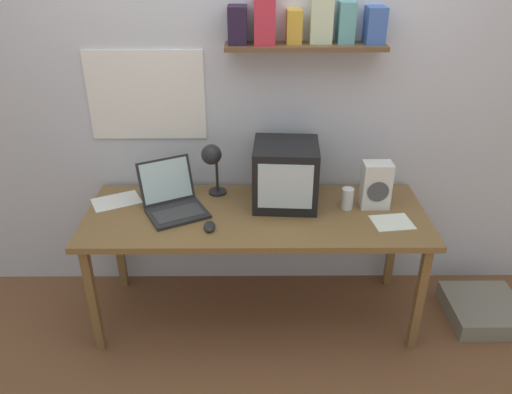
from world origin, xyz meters
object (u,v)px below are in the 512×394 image
at_px(desk_lamp, 212,159).
at_px(loose_paper_near_monitor, 392,222).
at_px(laptop, 172,199).
at_px(space_heater, 376,185).
at_px(corner_desk, 256,221).
at_px(juice_glass, 347,200).
at_px(floor_cushion, 483,310).
at_px(computer_mouse, 210,226).
at_px(printed_handout, 116,201).
at_px(crt_monitor, 285,174).

bearing_deg(desk_lamp, loose_paper_near_monitor, 1.31).
relative_size(laptop, space_heater, 1.64).
bearing_deg(corner_desk, juice_glass, 5.69).
bearing_deg(space_heater, floor_cushion, -10.71).
xyz_separation_m(corner_desk, space_heater, (0.67, 0.08, 0.19)).
height_order(corner_desk, loose_paper_near_monitor, loose_paper_near_monitor).
bearing_deg(laptop, corner_desk, -33.05).
xyz_separation_m(desk_lamp, floor_cushion, (1.63, -0.24, -0.90)).
height_order(computer_mouse, floor_cushion, computer_mouse).
relative_size(computer_mouse, loose_paper_near_monitor, 0.48).
xyz_separation_m(printed_handout, loose_paper_near_monitor, (1.54, -0.25, 0.00)).
xyz_separation_m(printed_handout, floor_cushion, (2.19, -0.19, -0.66)).
bearing_deg(printed_handout, loose_paper_near_monitor, -9.16).
xyz_separation_m(desk_lamp, printed_handout, (-0.56, -0.05, -0.24)).
xyz_separation_m(corner_desk, desk_lamp, (-0.25, 0.19, 0.30)).
bearing_deg(juice_glass, desk_lamp, 169.95).
height_order(corner_desk, computer_mouse, computer_mouse).
relative_size(laptop, desk_lamp, 1.31).
relative_size(desk_lamp, space_heater, 1.26).
bearing_deg(crt_monitor, corner_desk, -139.28).
bearing_deg(space_heater, crt_monitor, 173.65).
relative_size(crt_monitor, laptop, 0.86).
relative_size(crt_monitor, computer_mouse, 3.43).
bearing_deg(laptop, juice_glass, -26.94).
bearing_deg(space_heater, printed_handout, 176.83).
xyz_separation_m(computer_mouse, loose_paper_near_monitor, (0.97, 0.06, -0.01)).
height_order(corner_desk, printed_handout, printed_handout).
bearing_deg(printed_handout, desk_lamp, 4.66).
xyz_separation_m(loose_paper_near_monitor, floor_cushion, (0.66, 0.06, -0.66)).
bearing_deg(floor_cushion, corner_desk, 177.91).
bearing_deg(juice_glass, corner_desk, -174.31).
relative_size(loose_paper_near_monitor, floor_cushion, 0.53).
xyz_separation_m(crt_monitor, computer_mouse, (-0.41, -0.29, -0.16)).
relative_size(crt_monitor, space_heater, 1.41).
xyz_separation_m(corner_desk, crt_monitor, (0.17, 0.13, 0.23)).
height_order(laptop, floor_cushion, laptop).
bearing_deg(juice_glass, printed_handout, 176.17).
bearing_deg(corner_desk, crt_monitor, 37.07).
bearing_deg(space_heater, juice_glass, -171.71).
height_order(crt_monitor, desk_lamp, crt_monitor).
bearing_deg(printed_handout, floor_cushion, -4.95).
height_order(computer_mouse, loose_paper_near_monitor, computer_mouse).
bearing_deg(printed_handout, corner_desk, -9.78).
bearing_deg(printed_handout, computer_mouse, -28.54).
bearing_deg(laptop, crt_monitor, -20.16).
xyz_separation_m(laptop, loose_paper_near_monitor, (1.20, -0.16, -0.06)).
distance_m(desk_lamp, loose_paper_near_monitor, 1.05).
height_order(laptop, loose_paper_near_monitor, laptop).
distance_m(printed_handout, loose_paper_near_monitor, 1.56).
xyz_separation_m(desk_lamp, computer_mouse, (0.00, -0.35, -0.23)).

